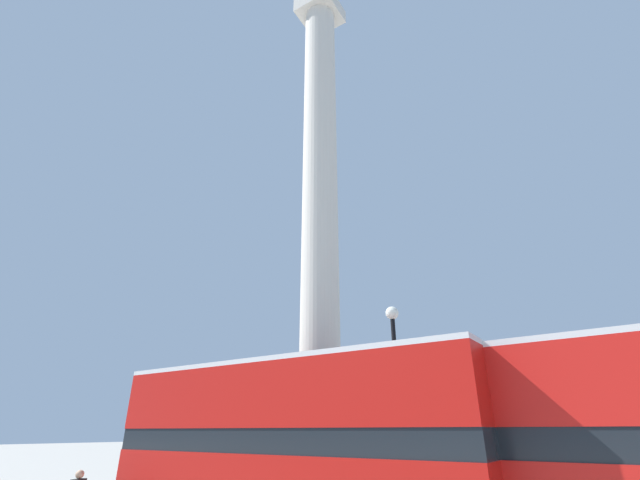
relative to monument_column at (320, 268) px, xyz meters
The scene contains 3 objects.
monument_column is the anchor object (origin of this frame).
bus_b 8.45m from the monument_column, 67.41° to the right, with size 10.50×3.27×4.29m.
street_lamp 6.94m from the monument_column, 26.20° to the right, with size 0.42×0.42×6.28m.
Camera 1 is at (8.91, -14.66, 2.60)m, focal length 24.00 mm.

